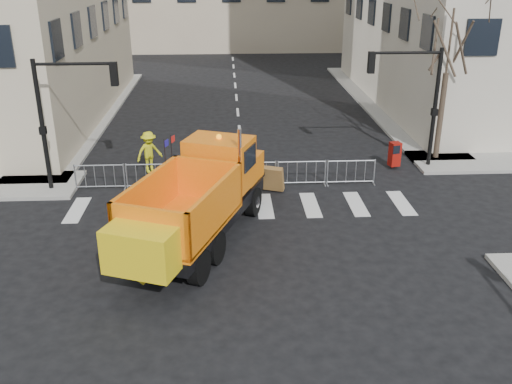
{
  "coord_description": "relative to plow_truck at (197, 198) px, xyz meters",
  "views": [
    {
      "loc": [
        -0.72,
        -14.72,
        8.98
      ],
      "look_at": [
        0.2,
        2.5,
        1.84
      ],
      "focal_mm": 40.0,
      "sensor_mm": 36.0,
      "label": 1
    }
  ],
  "objects": [
    {
      "name": "traffic_light_right",
      "position": [
        10.24,
        7.0,
        1.05
      ],
      "size": [
        0.18,
        0.18,
        5.4
      ],
      "primitive_type": "cylinder",
      "color": "black",
      "rests_on": "ground"
    },
    {
      "name": "crowd_barriers",
      "position": [
        0.99,
        5.1,
        -1.1
      ],
      "size": [
        12.6,
        0.6,
        1.1
      ],
      "primitive_type": null,
      "color": "#9EA0A5",
      "rests_on": "ground"
    },
    {
      "name": "sidewalk_back",
      "position": [
        1.74,
        6.0,
        -1.58
      ],
      "size": [
        64.0,
        5.0,
        0.15
      ],
      "primitive_type": "cube",
      "color": "gray",
      "rests_on": "ground"
    },
    {
      "name": "cop_c",
      "position": [
        0.7,
        4.5,
        -0.69
      ],
      "size": [
        0.76,
        1.22,
        1.93
      ],
      "primitive_type": "imported",
      "rotation": [
        0.0,
        0.0,
        4.43
      ],
      "color": "black",
      "rests_on": "ground"
    },
    {
      "name": "worker",
      "position": [
        -2.38,
        6.68,
        -0.58
      ],
      "size": [
        1.37,
        1.22,
        1.84
      ],
      "primitive_type": "imported",
      "rotation": [
        0.0,
        0.0,
        0.57
      ],
      "color": "yellow",
      "rests_on": "sidewalk_back"
    },
    {
      "name": "newspaper_box",
      "position": [
        8.61,
        6.9,
        -0.95
      ],
      "size": [
        0.54,
        0.5,
        1.1
      ],
      "primitive_type": "cube",
      "rotation": [
        0.0,
        0.0,
        0.26
      ],
      "color": "#97120B",
      "rests_on": "sidewalk_back"
    },
    {
      "name": "cop_a",
      "position": [
        0.81,
        4.5,
        -0.83
      ],
      "size": [
        0.72,
        0.68,
        1.65
      ],
      "primitive_type": "imported",
      "rotation": [
        0.0,
        0.0,
        3.8
      ],
      "color": "black",
      "rests_on": "ground"
    },
    {
      "name": "traffic_light_left",
      "position": [
        -6.26,
        5.0,
        1.05
      ],
      "size": [
        0.18,
        0.18,
        5.4
      ],
      "primitive_type": "cylinder",
      "color": "black",
      "rests_on": "ground"
    },
    {
      "name": "ground",
      "position": [
        1.74,
        -2.5,
        -1.65
      ],
      "size": [
        120.0,
        120.0,
        0.0
      ],
      "primitive_type": "plane",
      "color": "black",
      "rests_on": "ground"
    },
    {
      "name": "cop_b",
      "position": [
        0.41,
        3.79,
        -0.65
      ],
      "size": [
        1.16,
        1.02,
        2.01
      ],
      "primitive_type": "imported",
      "rotation": [
        0.0,
        0.0,
        2.83
      ],
      "color": "black",
      "rests_on": "ground"
    },
    {
      "name": "street_tree",
      "position": [
        10.94,
        8.0,
        2.1
      ],
      "size": [
        3.0,
        3.0,
        7.5
      ],
      "primitive_type": null,
      "color": "#382B21",
      "rests_on": "ground"
    },
    {
      "name": "plow_truck",
      "position": [
        0.0,
        0.0,
        0.0
      ],
      "size": [
        5.81,
        9.86,
        3.72
      ],
      "rotation": [
        0.0,
        0.0,
        1.2
      ],
      "color": "black",
      "rests_on": "ground"
    }
  ]
}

